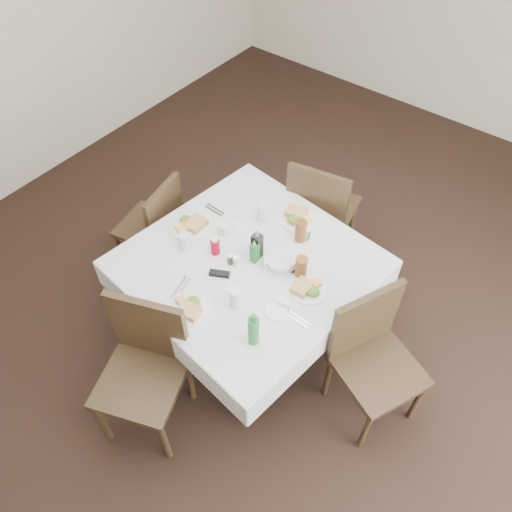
# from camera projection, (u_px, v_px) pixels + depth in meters

# --- Properties ---
(ground_plane) EXTENTS (7.00, 7.00, 0.00)m
(ground_plane) POSITION_uv_depth(u_px,v_px,m) (279.00, 334.00, 3.80)
(ground_plane) COLOR black
(room_shell) EXTENTS (6.04, 7.04, 2.80)m
(room_shell) POSITION_uv_depth(u_px,v_px,m) (291.00, 151.00, 2.50)
(room_shell) COLOR beige
(room_shell) RESTS_ON ground
(dining_table) EXTENTS (1.61, 1.61, 0.76)m
(dining_table) POSITION_uv_depth(u_px,v_px,m) (248.00, 268.00, 3.33)
(dining_table) COLOR #332315
(dining_table) RESTS_ON ground
(chair_north) EXTENTS (0.56, 0.56, 1.01)m
(chair_north) POSITION_uv_depth(u_px,v_px,m) (320.00, 207.00, 3.88)
(chair_north) COLOR #332315
(chair_north) RESTS_ON ground
(chair_south) EXTENTS (0.63, 0.63, 1.02)m
(chair_south) POSITION_uv_depth(u_px,v_px,m) (146.00, 360.00, 2.99)
(chair_south) COLOR #332315
(chair_south) RESTS_ON ground
(chair_east) EXTENTS (0.63, 0.63, 1.00)m
(chair_east) POSITION_uv_depth(u_px,v_px,m) (372.00, 351.00, 3.05)
(chair_east) COLOR #332315
(chair_east) RESTS_ON ground
(chair_west) EXTENTS (0.50, 0.50, 0.90)m
(chair_west) POSITION_uv_depth(u_px,v_px,m) (156.00, 223.00, 3.86)
(chair_west) COLOR #332315
(chair_west) RESTS_ON ground
(meal_north) EXTENTS (0.27, 0.27, 0.06)m
(meal_north) POSITION_uv_depth(u_px,v_px,m) (298.00, 217.00, 3.51)
(meal_north) COLOR white
(meal_north) RESTS_ON dining_table
(meal_south) EXTENTS (0.25, 0.25, 0.05)m
(meal_south) POSITION_uv_depth(u_px,v_px,m) (189.00, 307.00, 3.01)
(meal_south) COLOR white
(meal_south) RESTS_ON dining_table
(meal_east) EXTENTS (0.25, 0.25, 0.05)m
(meal_east) POSITION_uv_depth(u_px,v_px,m) (308.00, 288.00, 3.10)
(meal_east) COLOR white
(meal_east) RESTS_ON dining_table
(meal_west) EXTENTS (0.27, 0.27, 0.06)m
(meal_west) POSITION_uv_depth(u_px,v_px,m) (191.00, 225.00, 3.46)
(meal_west) COLOR white
(meal_west) RESTS_ON dining_table
(side_plate_a) EXTENTS (0.18, 0.18, 0.01)m
(side_plate_a) POSITION_uv_depth(u_px,v_px,m) (248.00, 212.00, 3.57)
(side_plate_a) COLOR white
(side_plate_a) RESTS_ON dining_table
(side_plate_b) EXTENTS (0.14, 0.14, 0.01)m
(side_plate_b) POSITION_uv_depth(u_px,v_px,m) (276.00, 312.00, 3.00)
(side_plate_b) COLOR white
(side_plate_b) RESTS_ON dining_table
(water_n) EXTENTS (0.07, 0.07, 0.13)m
(water_n) POSITION_uv_depth(u_px,v_px,m) (262.00, 212.00, 3.48)
(water_n) COLOR silver
(water_n) RESTS_ON dining_table
(water_s) EXTENTS (0.08, 0.08, 0.14)m
(water_s) POSITION_uv_depth(u_px,v_px,m) (236.00, 297.00, 2.99)
(water_s) COLOR silver
(water_s) RESTS_ON dining_table
(water_e) EXTENTS (0.06, 0.06, 0.12)m
(water_e) POSITION_uv_depth(u_px,v_px,m) (300.00, 269.00, 3.15)
(water_e) COLOR silver
(water_e) RESTS_ON dining_table
(water_w) EXTENTS (0.07, 0.07, 0.13)m
(water_w) POSITION_uv_depth(u_px,v_px,m) (185.00, 242.00, 3.30)
(water_w) COLOR silver
(water_w) RESTS_ON dining_table
(iced_tea_a) EXTENTS (0.08, 0.08, 0.16)m
(iced_tea_a) POSITION_uv_depth(u_px,v_px,m) (301.00, 231.00, 3.34)
(iced_tea_a) COLOR brown
(iced_tea_a) RESTS_ON dining_table
(iced_tea_b) EXTENTS (0.08, 0.08, 0.16)m
(iced_tea_b) POSITION_uv_depth(u_px,v_px,m) (301.00, 267.00, 3.14)
(iced_tea_b) COLOR brown
(iced_tea_b) RESTS_ON dining_table
(bread_basket) EXTENTS (0.22, 0.22, 0.07)m
(bread_basket) POSITION_uv_depth(u_px,v_px,m) (280.00, 262.00, 3.22)
(bread_basket) COLOR silver
(bread_basket) RESTS_ON dining_table
(oil_cruet_dark) EXTENTS (0.06, 0.06, 0.25)m
(oil_cruet_dark) POSITION_uv_depth(u_px,v_px,m) (257.00, 245.00, 3.22)
(oil_cruet_dark) COLOR black
(oil_cruet_dark) RESTS_ON dining_table
(oil_cruet_green) EXTENTS (0.05, 0.05, 0.20)m
(oil_cruet_green) POSITION_uv_depth(u_px,v_px,m) (255.00, 252.00, 3.21)
(oil_cruet_green) COLOR #1F6B28
(oil_cruet_green) RESTS_ON dining_table
(ketchup_bottle) EXTENTS (0.06, 0.06, 0.14)m
(ketchup_bottle) POSITION_uv_depth(u_px,v_px,m) (215.00, 246.00, 3.28)
(ketchup_bottle) COLOR #A90118
(ketchup_bottle) RESTS_ON dining_table
(salt_shaker) EXTENTS (0.04, 0.04, 0.08)m
(salt_shaker) POSITION_uv_depth(u_px,v_px,m) (236.00, 261.00, 3.22)
(salt_shaker) COLOR white
(salt_shaker) RESTS_ON dining_table
(pepper_shaker) EXTENTS (0.04, 0.04, 0.08)m
(pepper_shaker) POSITION_uv_depth(u_px,v_px,m) (230.00, 259.00, 3.23)
(pepper_shaker) COLOR #3B291E
(pepper_shaker) RESTS_ON dining_table
(coffee_mug) EXTENTS (0.12, 0.12, 0.09)m
(coffee_mug) POSITION_uv_depth(u_px,v_px,m) (224.00, 230.00, 3.40)
(coffee_mug) COLOR white
(coffee_mug) RESTS_ON dining_table
(sunglasses) EXTENTS (0.14, 0.10, 0.03)m
(sunglasses) POSITION_uv_depth(u_px,v_px,m) (220.00, 274.00, 3.19)
(sunglasses) COLOR black
(sunglasses) RESTS_ON dining_table
(green_bottle) EXTENTS (0.07, 0.07, 0.25)m
(green_bottle) POSITION_uv_depth(u_px,v_px,m) (253.00, 330.00, 2.79)
(green_bottle) COLOR #1F6B28
(green_bottle) RESTS_ON dining_table
(sugar_caddy) EXTENTS (0.10, 0.07, 0.04)m
(sugar_caddy) POSITION_uv_depth(u_px,v_px,m) (284.00, 303.00, 3.03)
(sugar_caddy) COLOR white
(sugar_caddy) RESTS_ON dining_table
(cutlery_n) EXTENTS (0.09, 0.16, 0.01)m
(cutlery_n) POSITION_uv_depth(u_px,v_px,m) (308.00, 233.00, 3.44)
(cutlery_n) COLOR silver
(cutlery_n) RESTS_ON dining_table
(cutlery_s) EXTENTS (0.09, 0.20, 0.01)m
(cutlery_s) POSITION_uv_depth(u_px,v_px,m) (181.00, 288.00, 3.12)
(cutlery_s) COLOR silver
(cutlery_s) RESTS_ON dining_table
(cutlery_e) EXTENTS (0.17, 0.05, 0.01)m
(cutlery_e) POSITION_uv_depth(u_px,v_px,m) (297.00, 319.00, 2.97)
(cutlery_e) COLOR silver
(cutlery_e) RESTS_ON dining_table
(cutlery_w) EXTENTS (0.17, 0.05, 0.01)m
(cutlery_w) POSITION_uv_depth(u_px,v_px,m) (215.00, 210.00, 3.59)
(cutlery_w) COLOR silver
(cutlery_w) RESTS_ON dining_table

